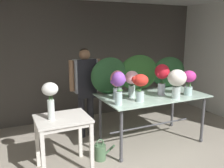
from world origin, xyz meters
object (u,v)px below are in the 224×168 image
(vase_rosy_peonies, at_px, (118,83))
(vase_violet_tulips, at_px, (119,85))
(display_table_glass, at_px, (152,102))
(florist, at_px, (85,83))
(vase_crimson_stock, at_px, (162,76))
(vase_ivory_hydrangea, at_px, (177,81))
(vase_white_roses_tall, at_px, (50,95))
(vase_magenta_ranunculus, at_px, (189,80))
(vase_scarlet_carnations, at_px, (140,84))
(vase_blush_anemones, at_px, (132,81))
(watering_can, at_px, (100,152))
(side_table_white, at_px, (63,125))

(vase_rosy_peonies, bearing_deg, vase_violet_tulips, -113.28)
(display_table_glass, bearing_deg, florist, 144.66)
(vase_crimson_stock, bearing_deg, vase_violet_tulips, -167.22)
(vase_ivory_hydrangea, relative_size, vase_white_roses_tall, 0.95)
(vase_magenta_ranunculus, xyz_separation_m, vase_ivory_hydrangea, (-0.34, -0.09, 0.04))
(vase_scarlet_carnations, relative_size, vase_ivory_hydrangea, 0.91)
(vase_white_roses_tall, bearing_deg, vase_rosy_peonies, 12.90)
(vase_blush_anemones, bearing_deg, vase_violet_tulips, -143.10)
(display_table_glass, distance_m, vase_magenta_ranunculus, 0.74)
(vase_crimson_stock, bearing_deg, vase_white_roses_tall, -174.48)
(vase_ivory_hydrangea, bearing_deg, vase_blush_anemones, 147.83)
(vase_rosy_peonies, distance_m, watering_can, 1.12)
(watering_can, bearing_deg, vase_crimson_stock, 7.05)
(watering_can, bearing_deg, vase_scarlet_carnations, -4.22)
(side_table_white, xyz_separation_m, vase_ivory_hydrangea, (1.87, -0.12, 0.49))
(vase_rosy_peonies, bearing_deg, vase_scarlet_carnations, -45.74)
(vase_ivory_hydrangea, relative_size, watering_can, 1.37)
(vase_violet_tulips, bearing_deg, vase_blush_anemones, 36.90)
(side_table_white, bearing_deg, vase_ivory_hydrangea, -3.58)
(display_table_glass, relative_size, watering_can, 5.18)
(vase_rosy_peonies, distance_m, vase_violet_tulips, 0.31)
(display_table_glass, height_order, florist, florist)
(vase_crimson_stock, distance_m, vase_violet_tulips, 0.96)
(vase_crimson_stock, height_order, vase_magenta_ranunculus, vase_crimson_stock)
(vase_white_roses_tall, bearing_deg, display_table_glass, 7.96)
(vase_blush_anemones, distance_m, vase_white_roses_tall, 1.42)
(vase_violet_tulips, bearing_deg, vase_rosy_peonies, 66.72)
(vase_scarlet_carnations, distance_m, vase_blush_anemones, 0.28)
(display_table_glass, height_order, watering_can, display_table_glass)
(vase_scarlet_carnations, bearing_deg, watering_can, 175.78)
(florist, height_order, vase_violet_tulips, florist)
(florist, bearing_deg, vase_scarlet_carnations, -59.15)
(vase_blush_anemones, bearing_deg, watering_can, -160.78)
(florist, distance_m, vase_rosy_peonies, 0.77)
(vase_crimson_stock, bearing_deg, watering_can, -172.95)
(vase_blush_anemones, height_order, vase_white_roses_tall, vase_blush_anemones)
(vase_rosy_peonies, xyz_separation_m, vase_violet_tulips, (-0.12, -0.28, 0.04))
(vase_ivory_hydrangea, distance_m, watering_can, 1.67)
(display_table_glass, distance_m, vase_scarlet_carnations, 0.64)
(vase_scarlet_carnations, xyz_separation_m, watering_can, (-0.66, 0.05, -1.03))
(display_table_glass, relative_size, vase_magenta_ranunculus, 4.25)
(display_table_glass, relative_size, florist, 1.10)
(vase_blush_anemones, bearing_deg, display_table_glass, -3.11)
(vase_scarlet_carnations, relative_size, vase_crimson_stock, 0.82)
(vase_crimson_stock, relative_size, vase_white_roses_tall, 1.05)
(vase_magenta_ranunculus, height_order, vase_blush_anemones, vase_blush_anemones)
(vase_ivory_hydrangea, height_order, vase_blush_anemones, vase_ivory_hydrangea)
(vase_blush_anemones, xyz_separation_m, watering_can, (-0.68, -0.24, -1.03))
(side_table_white, height_order, vase_blush_anemones, vase_blush_anemones)
(vase_scarlet_carnations, relative_size, vase_violet_tulips, 0.87)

